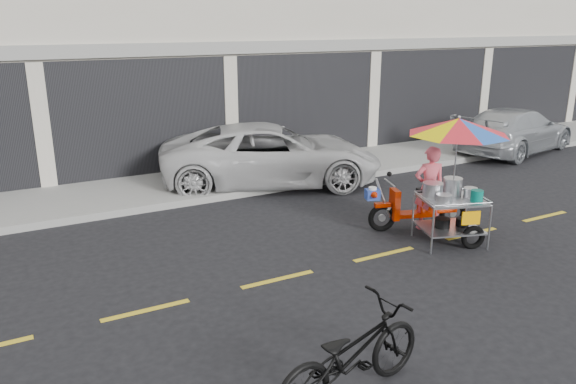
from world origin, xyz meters
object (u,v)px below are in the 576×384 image
white_pickup (271,155)px  food_vendor_rig (445,161)px  silver_pickup (515,130)px  near_bicycle (351,354)px

white_pickup → food_vendor_rig: size_ratio=2.30×
silver_pickup → near_bicycle: (-10.69, -7.11, -0.16)m
silver_pickup → food_vendor_rig: size_ratio=2.03×
white_pickup → near_bicycle: white_pickup is taller
near_bicycle → food_vendor_rig: food_vendor_rig is taller
near_bicycle → silver_pickup: bearing=-65.1°
silver_pickup → food_vendor_rig: (-6.69, -4.12, 0.75)m
white_pickup → near_bicycle: size_ratio=2.72×
white_pickup → silver_pickup: bearing=-72.2°
food_vendor_rig → near_bicycle: bearing=-125.0°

